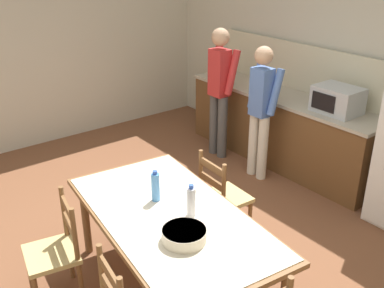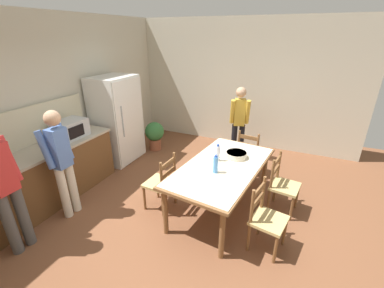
{
  "view_description": "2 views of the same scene",
  "coord_description": "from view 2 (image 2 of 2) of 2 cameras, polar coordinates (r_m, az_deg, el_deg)",
  "views": [
    {
      "loc": [
        2.91,
        -2.05,
        2.69
      ],
      "look_at": [
        0.19,
        0.07,
        1.14
      ],
      "focal_mm": 42.0,
      "sensor_mm": 36.0,
      "label": 1
    },
    {
      "loc": [
        -2.75,
        -1.32,
        2.56
      ],
      "look_at": [
        0.1,
        -0.04,
        1.2
      ],
      "focal_mm": 24.0,
      "sensor_mm": 36.0,
      "label": 2
    }
  ],
  "objects": [
    {
      "name": "ground_plane",
      "position": [
        3.99,
        -1.21,
        -16.49
      ],
      "size": [
        8.32,
        8.32,
        0.0
      ],
      "primitive_type": "plane",
      "color": "brown"
    },
    {
      "name": "wall_back",
      "position": [
        4.96,
        -30.64,
        7.3
      ],
      "size": [
        6.52,
        0.12,
        2.9
      ],
      "primitive_type": "cube",
      "color": "beige",
      "rests_on": "ground"
    },
    {
      "name": "wall_right",
      "position": [
        6.26,
        11.8,
        12.81
      ],
      "size": [
        0.12,
        5.2,
        2.9
      ],
      "primitive_type": "cube",
      "color": "beige",
      "rests_on": "ground"
    },
    {
      "name": "kitchen_counter",
      "position": [
        4.61,
        -31.74,
        -7.46
      ],
      "size": [
        2.84,
        0.66,
        0.92
      ],
      "color": "brown",
      "rests_on": "ground"
    },
    {
      "name": "counter_splashback",
      "position": [
        4.57,
        -35.98,
        1.87
      ],
      "size": [
        2.8,
        0.03,
        0.6
      ],
      "primitive_type": "cube",
      "color": "beige",
      "rests_on": "kitchen_counter"
    },
    {
      "name": "refrigerator",
      "position": [
        5.59,
        -16.29,
        5.18
      ],
      "size": [
        0.89,
        0.73,
        1.78
      ],
      "color": "white",
      "rests_on": "ground"
    },
    {
      "name": "microwave",
      "position": [
        4.78,
        -25.41,
        3.05
      ],
      "size": [
        0.5,
        0.39,
        0.3
      ],
      "color": "#B2B7BC",
      "rests_on": "kitchen_counter"
    },
    {
      "name": "dining_table",
      "position": [
        3.85,
        6.74,
        -5.66
      ],
      "size": [
        2.07,
        1.25,
        0.77
      ],
      "rotation": [
        0.0,
        0.0,
        -0.11
      ],
      "color": "brown",
      "rests_on": "ground"
    },
    {
      "name": "bottle_near_centre",
      "position": [
        3.56,
        5.24,
        -4.56
      ],
      "size": [
        0.07,
        0.07,
        0.27
      ],
      "color": "#4C8ED6",
      "rests_on": "dining_table"
    },
    {
      "name": "bottle_off_centre",
      "position": [
        3.89,
        5.74,
        -2.04
      ],
      "size": [
        0.07,
        0.07,
        0.27
      ],
      "color": "silver",
      "rests_on": "dining_table"
    },
    {
      "name": "serving_bowl",
      "position": [
        4.06,
        9.83,
        -2.31
      ],
      "size": [
        0.32,
        0.32,
        0.09
      ],
      "color": "beige",
      "rests_on": "dining_table"
    },
    {
      "name": "chair_side_near_left",
      "position": [
        3.44,
        16.13,
        -15.63
      ],
      "size": [
        0.49,
        0.47,
        0.91
      ],
      "rotation": [
        0.0,
        0.0,
        -0.19
      ],
      "color": "brown",
      "rests_on": "ground"
    },
    {
      "name": "chair_side_near_right",
      "position": [
        4.16,
        19.46,
        -8.62
      ],
      "size": [
        0.47,
        0.46,
        0.91
      ],
      "rotation": [
        0.0,
        0.0,
        -0.14
      ],
      "color": "brown",
      "rests_on": "ground"
    },
    {
      "name": "chair_side_far_left",
      "position": [
        4.01,
        -6.81,
        -8.58
      ],
      "size": [
        0.44,
        0.43,
        0.91
      ],
      "rotation": [
        0.0,
        0.0,
        3.08
      ],
      "color": "brown",
      "rests_on": "ground"
    },
    {
      "name": "chair_head_end",
      "position": [
        5.04,
        12.61,
        -1.97
      ],
      "size": [
        0.45,
        0.46,
        0.91
      ],
      "rotation": [
        0.0,
        0.0,
        1.46
      ],
      "color": "brown",
      "rests_on": "ground"
    },
    {
      "name": "person_at_sink",
      "position": [
        3.7,
        -36.42,
        -6.92
      ],
      "size": [
        0.43,
        0.3,
        1.73
      ],
      "rotation": [
        0.0,
        0.0,
        1.57
      ],
      "color": "#4C4C4C",
      "rests_on": "ground"
    },
    {
      "name": "person_at_counter",
      "position": [
        4.07,
        -27.08,
        -3.06
      ],
      "size": [
        0.41,
        0.28,
        1.64
      ],
      "rotation": [
        0.0,
        0.0,
        1.57
      ],
      "color": "silver",
      "rests_on": "ground"
    },
    {
      "name": "person_by_table",
      "position": [
        5.46,
        10.43,
        5.22
      ],
      "size": [
        0.34,
        0.44,
        1.57
      ],
      "rotation": [
        0.0,
        0.0,
        3.46
      ],
      "color": "black",
      "rests_on": "ground"
    },
    {
      "name": "potted_plant",
      "position": [
        6.06,
        -8.3,
        2.24
      ],
      "size": [
        0.44,
        0.44,
        0.67
      ],
      "color": "brown",
      "rests_on": "ground"
    }
  ]
}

